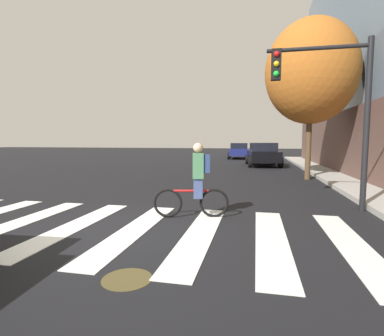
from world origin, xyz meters
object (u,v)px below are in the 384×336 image
(manhole_cover, at_px, (127,279))
(sedan_mid, at_px, (263,154))
(cyclist, at_px, (196,181))
(fire_hydrant, at_px, (372,172))
(sedan_far, at_px, (239,151))
(traffic_light_near, at_px, (331,95))
(street_tree_near, at_px, (311,72))

(manhole_cover, distance_m, sedan_mid, 17.76)
(sedan_mid, height_order, cyclist, cyclist)
(fire_hydrant, bearing_deg, sedan_far, 109.75)
(traffic_light_near, bearing_deg, cyclist, -154.06)
(sedan_far, height_order, street_tree_near, street_tree_near)
(street_tree_near, bearing_deg, sedan_far, 104.66)
(sedan_far, bearing_deg, sedan_mid, -75.27)
(traffic_light_near, bearing_deg, sedan_mid, 95.80)
(cyclist, bearing_deg, fire_hydrant, 46.29)
(manhole_cover, distance_m, street_tree_near, 12.29)
(sedan_far, height_order, cyclist, cyclist)
(manhole_cover, relative_size, sedan_far, 0.15)
(street_tree_near, bearing_deg, traffic_light_near, -94.63)
(fire_hydrant, relative_size, street_tree_near, 0.11)
(sedan_far, bearing_deg, cyclist, -89.23)
(manhole_cover, xyz_separation_m, sedan_far, (-0.04, 25.49, 0.76))
(manhole_cover, distance_m, sedan_far, 25.50)
(traffic_light_near, relative_size, street_tree_near, 0.60)
(manhole_cover, height_order, sedan_far, sedan_far)
(sedan_mid, distance_m, traffic_light_near, 13.20)
(sedan_mid, xyz_separation_m, fire_hydrant, (3.85, -8.60, -0.28))
(sedan_mid, relative_size, fire_hydrant, 6.06)
(traffic_light_near, xyz_separation_m, fire_hydrant, (2.53, 4.37, -2.33))
(sedan_mid, relative_size, traffic_light_near, 1.13)
(sedan_far, bearing_deg, street_tree_near, -75.34)
(sedan_mid, relative_size, cyclist, 2.80)
(cyclist, distance_m, fire_hydrant, 8.13)
(manhole_cover, height_order, cyclist, cyclist)
(sedan_far, distance_m, street_tree_near, 15.80)
(cyclist, height_order, street_tree_near, street_tree_near)
(manhole_cover, bearing_deg, fire_hydrant, 56.93)
(traffic_light_near, bearing_deg, manhole_cover, -125.73)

